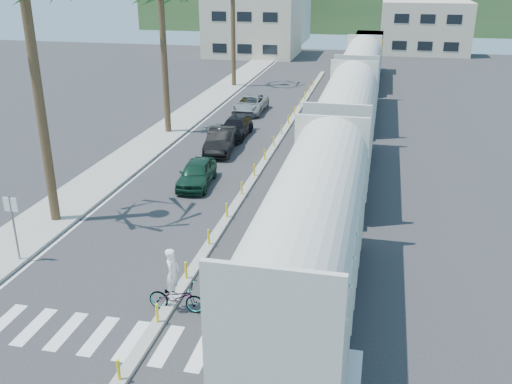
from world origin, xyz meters
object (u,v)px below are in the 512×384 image
car_lead (197,173)px  cyclist (176,291)px  street_sign (13,219)px  car_second (221,141)px

car_lead → cyclist: (3.19, -12.13, 0.08)m
street_sign → car_lead: street_sign is taller
car_lead → car_second: car_second is taller
car_second → cyclist: cyclist is taller
cyclist → street_sign: bearing=75.0°
car_second → cyclist: 18.76m
street_sign → car_second: street_sign is taller
street_sign → car_second: 16.99m
street_sign → car_lead: 11.15m
street_sign → car_lead: (4.42, 10.16, -1.25)m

